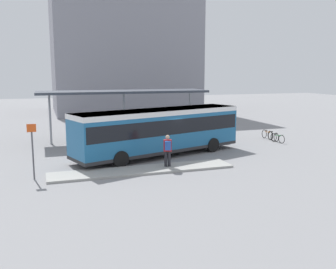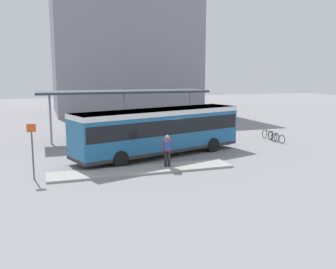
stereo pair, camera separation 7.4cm
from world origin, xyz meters
name	(u,v)px [view 1 (the left image)]	position (x,y,z in m)	size (l,w,h in m)	color
ground_plane	(160,155)	(0.00, 0.00, 0.00)	(120.00, 120.00, 0.00)	gray
curb_island	(143,170)	(-2.02, -3.42, 0.06)	(10.03, 1.80, 0.12)	#9E9E99
city_bus	(160,129)	(0.01, 0.00, 1.75)	(11.66, 5.91, 2.98)	#1E6093
pedestrian_waiting	(168,149)	(-0.59, -3.35, 1.14)	(0.48, 0.53, 1.77)	#232328
bicycle_green	(278,138)	(9.92, 1.47, 0.34)	(0.48, 1.53, 0.67)	black
bicycle_white	(273,136)	(10.05, 2.24, 0.36)	(0.48, 1.67, 0.72)	black
bicycle_orange	(267,135)	(10.04, 3.01, 0.36)	(0.48, 1.65, 0.71)	black
station_shelter	(124,93)	(-0.93, 6.35, 3.75)	(13.10, 3.33, 3.90)	#383D47
potted_planter_near_shelter	(166,135)	(1.62, 3.60, 0.66)	(0.79, 0.79, 1.26)	slate
platform_sign	(33,149)	(-7.59, -3.21, 1.56)	(0.44, 0.08, 2.80)	#4C4C51
station_building	(122,41)	(3.74, 28.99, 9.53)	(18.29, 14.47, 19.07)	gray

